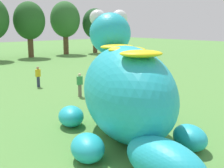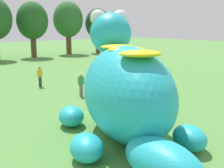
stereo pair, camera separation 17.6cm
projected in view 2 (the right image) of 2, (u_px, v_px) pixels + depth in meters
ground_plane at (127, 144)px, 12.80m from camera, size 160.00×160.00×0.00m
giant_inflatable_creature at (127, 91)px, 13.28m from camera, size 7.81×11.69×5.91m
tree_mid_right at (32, 21)px, 46.27m from camera, size 4.91×4.91×8.72m
tree_right at (68, 20)px, 51.31m from camera, size 5.15×5.15×9.15m
tree_far_right at (98, 24)px, 53.70m from camera, size 4.54×4.54×8.06m
spectator_mid_field at (81, 85)px, 21.17m from camera, size 0.38×0.26×1.71m
spectator_by_cars at (40, 77)px, 24.50m from camera, size 0.38×0.26×1.71m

